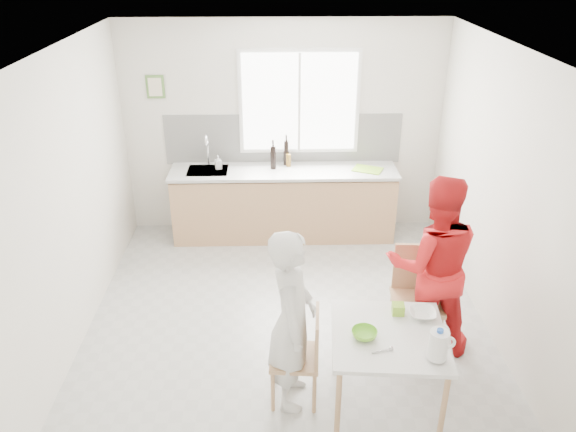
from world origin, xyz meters
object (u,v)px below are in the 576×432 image
dining_table (388,341)px  person_white (292,320)px  person_red (433,265)px  wine_bottle_a (286,153)px  bowl_green (364,334)px  bowl_white (423,314)px  milk_jug (439,345)px  chair_left (303,353)px  chair_far (416,293)px  wine_bottle_b (273,157)px

dining_table → person_white: 0.79m
person_red → wine_bottle_a: 2.74m
dining_table → wine_bottle_a: bearing=103.2°
bowl_green → wine_bottle_a: wine_bottle_a is taller
person_white → person_red: 1.46m
bowl_white → milk_jug: (-0.02, -0.53, 0.11)m
bowl_green → bowl_white: bearing=26.2°
person_white → dining_table: bearing=-90.0°
chair_left → wine_bottle_a: (-0.06, 3.11, 0.61)m
wine_bottle_a → chair_far: bearing=-63.9°
chair_left → person_white: bearing=-90.0°
chair_left → person_red: 1.44m
dining_table → bowl_green: bowl_green is taller
chair_far → chair_left: bearing=-141.5°
chair_far → person_red: 0.35m
dining_table → milk_jug: 0.48m
dining_table → milk_jug: size_ratio=3.80×
bowl_white → wine_bottle_a: bearing=109.9°
bowl_green → wine_bottle_a: 3.26m
chair_far → wine_bottle_b: 2.65m
chair_far → bowl_green: 1.05m
dining_table → wine_bottle_a: (-0.74, 3.17, 0.46)m
person_white → wine_bottle_a: 3.12m
milk_jug → bowl_green: bearing=156.3°
bowl_green → chair_left: bearing=169.4°
person_white → bowl_white: person_white is taller
chair_left → person_white: 0.34m
dining_table → person_white: person_white is taller
wine_bottle_a → dining_table: bearing=-76.8°
milk_jug → person_white: bearing=165.7°
chair_left → person_red: bearing=124.4°
chair_left → bowl_white: (1.00, 0.17, 0.25)m
dining_table → wine_bottle_b: (-0.91, 3.03, 0.45)m
chair_far → person_red: bearing=-21.9°
chair_left → wine_bottle_a: size_ratio=2.67×
dining_table → chair_far: 0.90m
dining_table → person_red: size_ratio=0.56×
chair_left → milk_jug: milk_jug is taller
dining_table → chair_far: size_ratio=0.99×
person_red → bowl_green: 1.07m
chair_left → bowl_white: size_ratio=3.85×
bowl_green → dining_table: bearing=9.3°
bowl_green → bowl_white: 0.58m
chair_far → person_white: 1.41m
person_red → bowl_green: (-0.72, -0.77, -0.14)m
chair_left → wine_bottle_b: bearing=-170.9°
chair_far → person_red: size_ratio=0.57×
chair_far → person_white: (-1.19, -0.73, 0.25)m
wine_bottle_b → person_white: bearing=-87.3°
chair_left → milk_jug: (0.98, -0.36, 0.36)m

